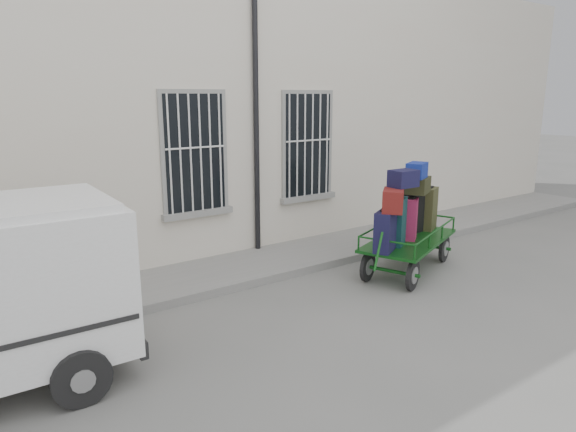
# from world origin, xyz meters

# --- Properties ---
(ground) EXTENTS (80.00, 80.00, 0.00)m
(ground) POSITION_xyz_m (0.00, 0.00, 0.00)
(ground) COLOR slate
(ground) RESTS_ON ground
(building) EXTENTS (24.00, 5.15, 6.00)m
(building) POSITION_xyz_m (0.00, 5.50, 3.00)
(building) COLOR beige
(building) RESTS_ON ground
(sidewalk) EXTENTS (24.00, 1.70, 0.15)m
(sidewalk) POSITION_xyz_m (0.00, 2.20, 0.07)
(sidewalk) COLOR gray
(sidewalk) RESTS_ON ground
(luggage_cart) EXTENTS (2.90, 1.94, 2.10)m
(luggage_cart) POSITION_xyz_m (2.71, 0.38, 1.03)
(luggage_cart) COLOR black
(luggage_cart) RESTS_ON ground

